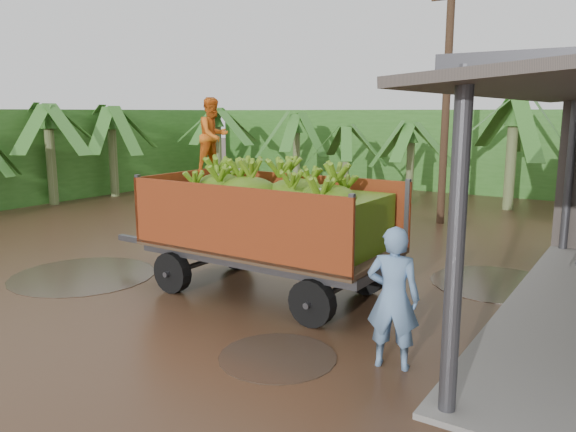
{
  "coord_description": "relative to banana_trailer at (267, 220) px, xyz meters",
  "views": [
    {
      "loc": [
        7.06,
        -9.78,
        3.51
      ],
      "look_at": [
        1.07,
        -0.63,
        1.48
      ],
      "focal_mm": 35.0,
      "sensor_mm": 36.0,
      "label": 1
    }
  ],
  "objects": [
    {
      "name": "hedge_west",
      "position": [
        -14.91,
        5.13,
        0.34
      ],
      "size": [
        3.0,
        18.0,
        3.6
      ],
      "primitive_type": "cube",
      "color": "#2D661E",
      "rests_on": "ground"
    },
    {
      "name": "banana_plants",
      "position": [
        -6.54,
        7.66,
        0.35
      ],
      "size": [
        24.78,
        20.81,
        4.1
      ],
      "color": "#2D661E",
      "rests_on": "ground"
    },
    {
      "name": "utility_pole",
      "position": [
        0.57,
        8.74,
        2.29
      ],
      "size": [
        1.2,
        0.24,
        7.4
      ],
      "color": "#47301E",
      "rests_on": "ground"
    },
    {
      "name": "hedge_north",
      "position": [
        -2.91,
        17.13,
        0.34
      ],
      "size": [
        22.0,
        3.0,
        3.6
      ],
      "primitive_type": "cube",
      "color": "#2D661E",
      "rests_on": "ground"
    },
    {
      "name": "banana_trailer",
      "position": [
        0.0,
        0.0,
        0.0
      ],
      "size": [
        6.75,
        2.38,
        3.81
      ],
      "rotation": [
        0.0,
        0.0,
        -0.01
      ],
      "color": "#B14019",
      "rests_on": "ground"
    },
    {
      "name": "man_blue",
      "position": [
        3.32,
        -1.72,
        -0.46
      ],
      "size": [
        0.82,
        0.64,
        2.01
      ],
      "primitive_type": "imported",
      "rotation": [
        0.0,
        0.0,
        3.38
      ],
      "color": "#678EBC",
      "rests_on": "ground"
    },
    {
      "name": "ground",
      "position": [
        -0.91,
        1.13,
        -1.46
      ],
      "size": [
        100.0,
        100.0,
        0.0
      ],
      "primitive_type": "plane",
      "color": "black",
      "rests_on": "ground"
    }
  ]
}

